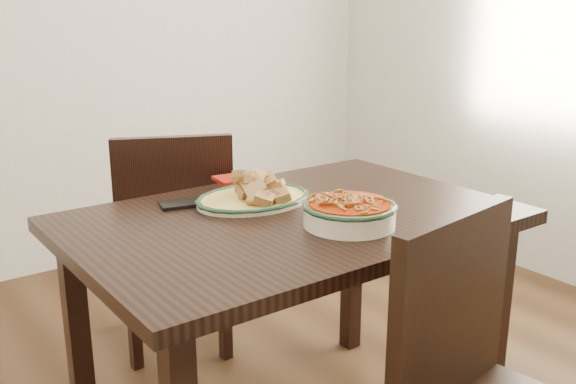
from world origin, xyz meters
TOP-DOWN VIEW (x-y plane):
  - wall_back at (0.00, 1.75)m, footprint 3.50×0.10m
  - dining_table at (-0.07, -0.09)m, footprint 1.24×0.83m
  - chair_far at (-0.11, 0.60)m, footprint 0.55×0.55m
  - fish_plate at (-0.10, 0.07)m, footprint 0.36×0.28m
  - noodle_bowl at (-0.01, -0.27)m, footprint 0.26×0.26m
  - smartphone at (-0.27, 0.17)m, footprint 0.17×0.12m
  - napkin at (-0.01, 0.32)m, footprint 0.15×0.13m

SIDE VIEW (x-z plane):
  - chair_far at x=-0.11m, z-range 0.05..0.94m
  - dining_table at x=-0.07m, z-range 0.28..1.03m
  - smartphone at x=-0.27m, z-range 0.75..0.76m
  - napkin at x=-0.01m, z-range 0.75..0.76m
  - noodle_bowl at x=-0.01m, z-range 0.75..0.84m
  - fish_plate at x=-0.10m, z-range 0.74..0.85m
  - wall_back at x=0.00m, z-range 0.00..2.60m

